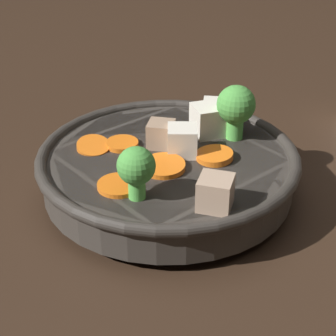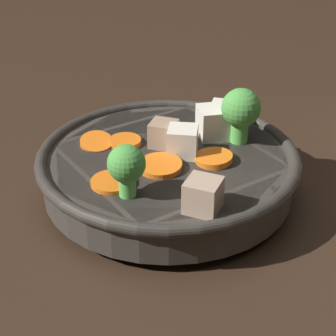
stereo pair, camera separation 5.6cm
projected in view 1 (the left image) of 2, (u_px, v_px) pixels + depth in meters
ground_plane at (168, 194)px, 0.58m from camera, size 3.00×3.00×0.00m
stirfry_bowl at (169, 166)px, 0.56m from camera, size 0.26×0.26×0.10m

